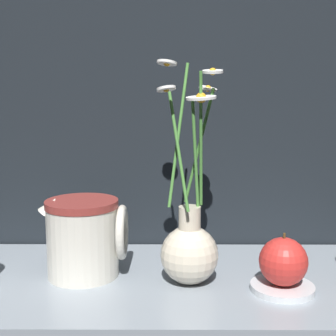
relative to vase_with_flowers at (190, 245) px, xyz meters
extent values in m
plane|color=black|center=(-0.05, 0.02, -0.08)|extent=(6.00, 6.00, 0.00)
cube|color=gray|center=(-0.05, 0.02, -0.07)|extent=(0.83, 0.36, 0.01)
sphere|color=beige|center=(0.00, 0.00, -0.02)|extent=(0.10, 0.10, 0.10)
cylinder|color=beige|center=(0.00, 0.00, 0.04)|extent=(0.04, 0.04, 0.05)
cylinder|color=#4C8E3D|center=(0.01, -0.01, 0.15)|extent=(0.02, 0.02, 0.17)
cylinder|color=white|center=(0.02, -0.01, 0.24)|extent=(0.07, 0.07, 0.01)
sphere|color=gold|center=(0.02, -0.01, 0.24)|extent=(0.02, 0.02, 0.02)
cylinder|color=#4C8E3D|center=(-0.02, -0.02, 0.16)|extent=(0.04, 0.04, 0.19)
cylinder|color=white|center=(-0.04, -0.03, 0.25)|extent=(0.04, 0.04, 0.01)
sphere|color=gold|center=(-0.04, -0.03, 0.25)|extent=(0.01, 0.01, 0.01)
cylinder|color=#4C8E3D|center=(0.01, 0.02, 0.16)|extent=(0.05, 0.04, 0.19)
cylinder|color=white|center=(0.03, 0.04, 0.25)|extent=(0.04, 0.04, 0.01)
sphere|color=gold|center=(0.03, 0.04, 0.25)|extent=(0.01, 0.01, 0.01)
cylinder|color=#4C8E3D|center=(-0.02, 0.01, 0.18)|extent=(0.04, 0.04, 0.23)
cylinder|color=white|center=(-0.04, 0.03, 0.29)|extent=(0.05, 0.05, 0.01)
sphere|color=gold|center=(-0.04, 0.03, 0.29)|extent=(0.01, 0.01, 0.01)
cylinder|color=#4C8E3D|center=(0.02, 0.00, 0.17)|extent=(0.01, 0.04, 0.21)
cylinder|color=white|center=(0.03, -0.01, 0.28)|extent=(0.04, 0.04, 0.01)
sphere|color=gold|center=(0.03, -0.01, 0.28)|extent=(0.01, 0.01, 0.01)
cylinder|color=beige|center=(-0.18, 0.03, 0.00)|extent=(0.12, 0.12, 0.13)
cylinder|color=maroon|center=(-0.18, 0.03, 0.06)|extent=(0.12, 0.12, 0.01)
torus|color=beige|center=(-0.11, 0.03, 0.01)|extent=(0.01, 0.09, 0.09)
cone|color=beige|center=(-0.23, 0.03, 0.06)|extent=(0.04, 0.03, 0.04)
cylinder|color=silver|center=(0.15, -0.03, -0.06)|extent=(0.10, 0.10, 0.01)
sphere|color=red|center=(0.15, -0.03, -0.02)|extent=(0.08, 0.08, 0.08)
cylinder|color=#4C3819|center=(0.15, -0.03, 0.03)|extent=(0.00, 0.00, 0.01)
camera|label=1|loc=(-0.03, -0.74, 0.24)|focal=50.00mm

